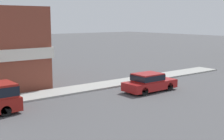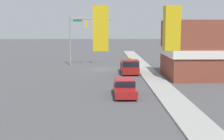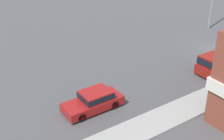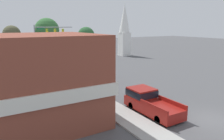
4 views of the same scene
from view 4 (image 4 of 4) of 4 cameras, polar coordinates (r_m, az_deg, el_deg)
ground_plane at (r=19.57m, az=24.64°, el=-11.74°), size 200.00×200.00×0.00m
sidewalk_curb at (r=15.53m, az=12.02°, el=-16.87°), size 2.40×60.00×0.14m
far_signal_assembly at (r=47.58m, az=-16.35°, el=8.95°), size 8.04×0.49×7.47m
car_lead at (r=30.35m, az=-3.87°, el=-0.99°), size 1.86×4.56×1.49m
pickup_truck_parked at (r=19.38m, az=9.53°, el=-8.09°), size 2.13×5.57×1.87m
corner_brick_building at (r=17.29m, az=-22.09°, el=-2.85°), size 11.13×8.47×6.77m
church_steeple at (r=53.76m, az=3.26°, el=10.72°), size 2.60×2.60×12.47m
backdrop_tree_left_far at (r=57.40m, az=-24.71°, el=8.49°), size 4.09×4.09×7.35m
backdrop_tree_left_mid at (r=59.00m, az=-16.63°, el=9.95°), size 6.14×6.14×9.20m
backdrop_tree_center at (r=60.35m, az=-6.77°, el=8.93°), size 4.63×4.63×6.93m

